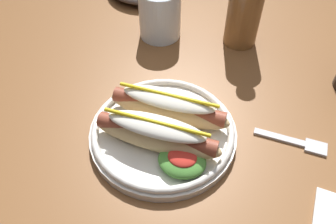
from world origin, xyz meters
The scene contains 5 objects.
dining_table centered at (0.00, 0.00, 0.64)m, with size 1.19×0.92×0.74m.
hot_dog_plate centered at (-0.04, -0.16, 0.77)m, with size 0.25×0.25×0.08m.
fork centered at (0.18, -0.11, 0.74)m, with size 0.12×0.03×0.00m.
water_cup centered at (-0.13, 0.12, 0.79)m, with size 0.09×0.09×0.11m, color silver.
glass_bottle centered at (0.05, 0.15, 0.83)m, with size 0.07×0.07×0.22m.
Camera 1 is at (0.07, -0.49, 1.20)m, focal length 35.83 mm.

